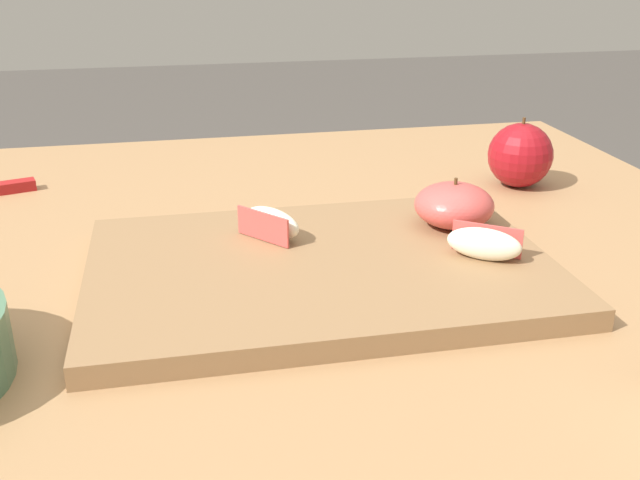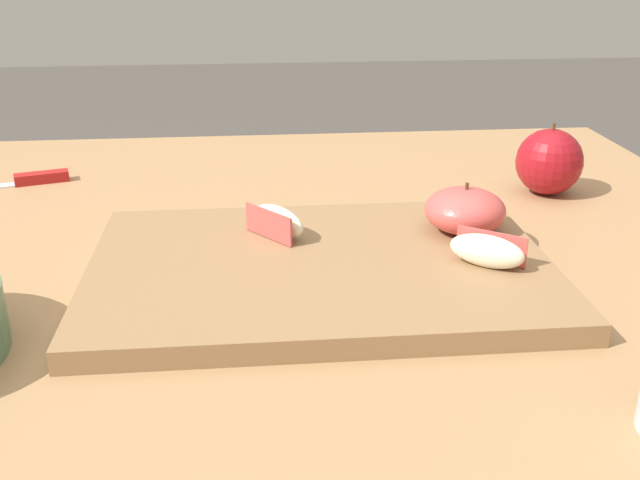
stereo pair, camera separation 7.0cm
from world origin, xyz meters
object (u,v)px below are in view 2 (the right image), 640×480
Objects in this scene: paring_knife at (31,179)px; whole_apple_red_delicious at (549,162)px; apple_wedge_back at (277,221)px; apple_half_skin_up at (465,210)px; apple_wedge_front at (487,251)px; cutting_board at (320,269)px.

paring_knife is 0.69m from whole_apple_red_delicious.
whole_apple_red_delicious reaches higher than apple_wedge_back.
paring_knife is 1.70× the size of whole_apple_red_delicious.
apple_wedge_front is (-0.00, -0.09, -0.01)m from apple_half_skin_up.
apple_wedge_front is at bearing -11.37° from cutting_board.
whole_apple_red_delicious is (0.32, 0.23, 0.03)m from cutting_board.
whole_apple_red_delicious is at bearing 35.71° from cutting_board.
apple_wedge_back is (-0.04, 0.06, 0.03)m from cutting_board.
apple_wedge_front is 0.31m from whole_apple_red_delicious.
cutting_board is at bearing -144.29° from whole_apple_red_delicious.
cutting_board is at bearing -59.06° from apple_wedge_back.
whole_apple_red_delicious is (0.16, 0.17, -0.00)m from apple_half_skin_up.
apple_wedge_back is 0.39m from whole_apple_red_delicious.
paring_knife is at bearing 144.80° from apple_wedge_front.
whole_apple_red_delicious is (0.68, -0.10, 0.04)m from paring_knife.
cutting_board is at bearing 168.63° from apple_wedge_front.
apple_wedge_back is at bearing 178.08° from apple_half_skin_up.
whole_apple_red_delicious is at bearing -8.77° from paring_knife.
apple_half_skin_up is at bearing 20.09° from cutting_board.
apple_wedge_back is 0.22m from apple_wedge_front.
cutting_board is at bearing -159.91° from apple_half_skin_up.
apple_wedge_back is at bearing 153.71° from apple_wedge_front.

